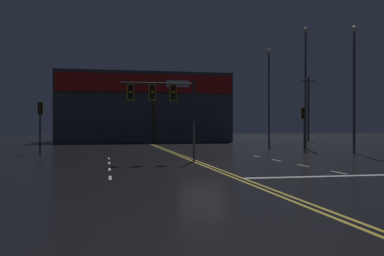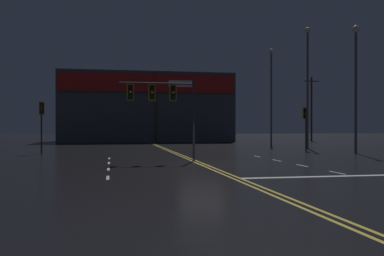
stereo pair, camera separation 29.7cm
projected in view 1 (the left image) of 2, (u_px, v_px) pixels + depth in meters
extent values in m
plane|color=black|center=(203.00, 164.00, 23.63)|extent=(200.00, 200.00, 0.00)
cube|color=gold|center=(200.00, 164.00, 23.60)|extent=(0.12, 60.00, 0.01)
cube|color=gold|center=(205.00, 164.00, 23.66)|extent=(0.12, 60.00, 0.01)
cube|color=silver|center=(110.00, 178.00, 17.33)|extent=(0.12, 1.40, 0.01)
cube|color=silver|center=(110.00, 169.00, 20.86)|extent=(0.12, 1.40, 0.01)
cube|color=silver|center=(109.00, 163.00, 24.39)|extent=(0.12, 1.40, 0.01)
cube|color=silver|center=(109.00, 158.00, 27.92)|extent=(0.12, 1.40, 0.01)
cube|color=silver|center=(339.00, 173.00, 19.33)|extent=(0.12, 1.40, 0.01)
cube|color=silver|center=(303.00, 165.00, 22.86)|extent=(0.12, 1.40, 0.01)
cube|color=silver|center=(277.00, 160.00, 26.39)|extent=(0.12, 1.40, 0.01)
cube|color=silver|center=(256.00, 156.00, 29.92)|extent=(0.12, 1.40, 0.01)
cube|color=silver|center=(354.00, 176.00, 18.11)|extent=(9.76, 0.40, 0.01)
cylinder|color=#38383D|center=(194.00, 121.00, 25.73)|extent=(0.14, 0.14, 4.90)
cylinder|color=#38383D|center=(157.00, 83.00, 25.29)|extent=(4.42, 0.10, 0.10)
cube|color=black|center=(173.00, 93.00, 25.47)|extent=(0.28, 0.24, 0.84)
cube|color=gold|center=(173.00, 93.00, 25.47)|extent=(0.42, 0.08, 0.99)
sphere|color=#500705|center=(174.00, 88.00, 25.32)|extent=(0.17, 0.17, 0.17)
sphere|color=orange|center=(174.00, 92.00, 25.32)|extent=(0.17, 0.17, 0.17)
sphere|color=#084513|center=(174.00, 97.00, 25.32)|extent=(0.17, 0.17, 0.17)
cube|color=black|center=(152.00, 92.00, 25.23)|extent=(0.28, 0.24, 0.84)
cube|color=gold|center=(152.00, 92.00, 25.23)|extent=(0.42, 0.08, 0.99)
sphere|color=#500705|center=(152.00, 88.00, 25.07)|extent=(0.17, 0.17, 0.17)
sphere|color=orange|center=(152.00, 92.00, 25.07)|extent=(0.17, 0.17, 0.17)
sphere|color=#084513|center=(152.00, 96.00, 25.07)|extent=(0.17, 0.17, 0.17)
cube|color=black|center=(131.00, 92.00, 24.98)|extent=(0.28, 0.24, 0.84)
cube|color=gold|center=(131.00, 92.00, 24.98)|extent=(0.42, 0.08, 0.99)
sphere|color=#500705|center=(131.00, 87.00, 24.82)|extent=(0.17, 0.17, 0.17)
sphere|color=orange|center=(131.00, 92.00, 24.82)|extent=(0.17, 0.17, 0.17)
sphere|color=#084513|center=(131.00, 96.00, 24.82)|extent=(0.17, 0.17, 0.17)
cylinder|color=#38383D|center=(40.00, 128.00, 32.50)|extent=(0.13, 0.13, 3.98)
cube|color=black|center=(40.00, 108.00, 32.67)|extent=(0.28, 0.24, 0.84)
cube|color=gold|center=(40.00, 108.00, 32.67)|extent=(0.42, 0.08, 0.99)
sphere|color=#500705|center=(40.00, 105.00, 32.52)|extent=(0.17, 0.17, 0.17)
sphere|color=orange|center=(40.00, 108.00, 32.52)|extent=(0.17, 0.17, 0.17)
sphere|color=#084513|center=(40.00, 111.00, 32.52)|extent=(0.17, 0.17, 0.17)
cylinder|color=#38383D|center=(304.00, 129.00, 37.05)|extent=(0.13, 0.13, 3.73)
cube|color=black|center=(303.00, 113.00, 37.22)|extent=(0.28, 0.24, 0.84)
cube|color=gold|center=(303.00, 113.00, 37.22)|extent=(0.42, 0.08, 0.99)
sphere|color=#500705|center=(304.00, 110.00, 37.07)|extent=(0.17, 0.17, 0.17)
sphere|color=orange|center=(304.00, 113.00, 37.07)|extent=(0.17, 0.17, 0.17)
sphere|color=#084513|center=(304.00, 116.00, 37.07)|extent=(0.17, 0.17, 0.17)
cylinder|color=#59595E|center=(306.00, 90.00, 41.06)|extent=(0.20, 0.20, 11.18)
sphere|color=silver|center=(306.00, 30.00, 41.05)|extent=(0.56, 0.56, 0.56)
cylinder|color=#59595E|center=(269.00, 99.00, 47.56)|extent=(0.20, 0.20, 10.32)
sphere|color=silver|center=(269.00, 51.00, 47.55)|extent=(0.56, 0.56, 0.56)
cylinder|color=#59595E|center=(354.00, 93.00, 33.13)|extent=(0.20, 0.20, 9.46)
sphere|color=silver|center=(354.00, 29.00, 33.12)|extent=(0.56, 0.56, 0.56)
cube|color=#4C4C51|center=(143.00, 108.00, 61.91)|extent=(24.02, 10.00, 9.59)
cube|color=red|center=(147.00, 83.00, 56.90)|extent=(23.54, 0.20, 2.40)
cube|color=white|center=(178.00, 84.00, 57.68)|extent=(3.20, 0.16, 0.90)
cylinder|color=#4C3828|center=(153.00, 107.00, 57.15)|extent=(0.26, 0.26, 9.48)
cube|color=#4C3828|center=(153.00, 76.00, 57.14)|extent=(2.20, 0.12, 0.12)
cylinder|color=#4C3828|center=(308.00, 109.00, 61.55)|extent=(0.26, 0.26, 9.24)
cube|color=#4C3828|center=(308.00, 81.00, 61.54)|extent=(2.20, 0.12, 0.12)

